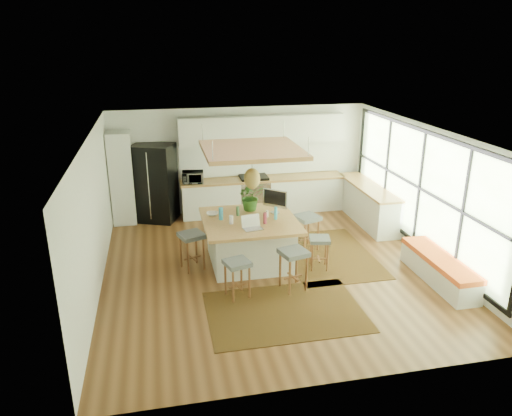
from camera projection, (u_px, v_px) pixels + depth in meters
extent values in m
plane|color=#563218|center=(271.00, 267.00, 9.68)|extent=(7.00, 7.00, 0.00)
plane|color=white|center=(272.00, 133.00, 8.77)|extent=(7.00, 7.00, 0.00)
plane|color=silver|center=(240.00, 160.00, 12.45)|extent=(6.50, 0.00, 6.50)
plane|color=silver|center=(337.00, 294.00, 6.00)|extent=(6.50, 0.00, 6.50)
plane|color=silver|center=(94.00, 216.00, 8.60)|extent=(0.00, 7.00, 7.00)
plane|color=silver|center=(427.00, 193.00, 9.85)|extent=(0.00, 7.00, 7.00)
cube|color=silver|center=(122.00, 178.00, 11.67)|extent=(0.55, 0.60, 2.25)
cube|color=silver|center=(263.00, 196.00, 12.57)|extent=(4.20, 0.60, 0.88)
cube|color=olive|center=(263.00, 179.00, 12.42)|extent=(4.24, 0.64, 0.05)
cube|color=white|center=(261.00, 159.00, 12.54)|extent=(4.20, 0.02, 0.80)
cube|color=silver|center=(262.00, 130.00, 12.12)|extent=(4.20, 0.34, 0.70)
cube|color=silver|center=(368.00, 204.00, 11.94)|extent=(0.60, 2.50, 0.88)
cube|color=olive|center=(369.00, 187.00, 11.78)|extent=(0.64, 2.54, 0.05)
cube|color=black|center=(285.00, 311.00, 8.12)|extent=(2.60, 1.80, 0.01)
cube|color=black|center=(328.00, 255.00, 10.22)|extent=(1.80, 2.60, 0.01)
imported|color=#A5A5AA|center=(193.00, 176.00, 11.96)|extent=(0.54, 0.33, 0.35)
imported|color=#1E4C19|center=(251.00, 199.00, 10.06)|extent=(0.64, 0.69, 0.46)
imported|color=white|center=(212.00, 214.00, 9.81)|extent=(0.26, 0.26, 0.06)
cylinder|color=#38ADE0|center=(221.00, 215.00, 9.56)|extent=(0.07, 0.07, 0.19)
cylinder|color=white|center=(231.00, 219.00, 9.36)|extent=(0.07, 0.07, 0.19)
cylinder|color=#9F354A|center=(265.00, 219.00, 9.35)|extent=(0.07, 0.07, 0.19)
cylinder|color=white|center=(266.00, 213.00, 9.69)|extent=(0.07, 0.07, 0.19)
cylinder|color=#4C7F4C|center=(238.00, 211.00, 9.77)|extent=(0.07, 0.07, 0.19)
cylinder|color=#38ADE0|center=(275.00, 215.00, 9.58)|extent=(0.07, 0.07, 0.19)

